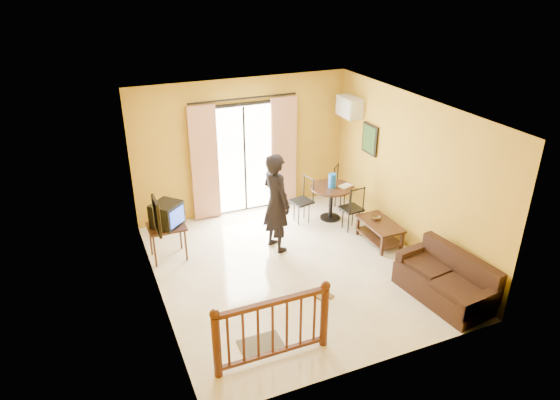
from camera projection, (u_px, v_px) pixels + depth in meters
name	position (u px, v px, depth m)	size (l,w,h in m)	color
ground	(293.00, 268.00, 8.63)	(5.00, 5.00, 0.00)	beige
room_shell	(294.00, 177.00, 7.90)	(5.00, 5.00, 5.00)	white
balcony_door	(245.00, 158.00, 10.15)	(2.25, 0.14, 2.46)	black
tv_table	(167.00, 230.00, 8.70)	(0.65, 0.54, 0.64)	black
television	(167.00, 214.00, 8.59)	(0.64, 0.63, 0.43)	black
picture_left	(157.00, 216.00, 7.02)	(0.05, 0.42, 0.52)	black
dining_table	(331.00, 193.00, 10.08)	(0.86, 0.86, 0.71)	black
water_jug	(332.00, 181.00, 9.93)	(0.15, 0.15, 0.29)	blue
serving_tray	(345.00, 186.00, 10.02)	(0.28, 0.18, 0.02)	beige
dining_chairs	(331.00, 219.00, 10.29)	(1.60, 1.41, 0.95)	black
air_conditioner	(349.00, 107.00, 10.07)	(0.31, 0.60, 0.40)	silver
botanical_print	(370.00, 139.00, 9.78)	(0.05, 0.50, 0.60)	black
coffee_table	(380.00, 229.00, 9.31)	(0.53, 0.95, 0.42)	black
bowl	(376.00, 218.00, 9.36)	(0.17, 0.17, 0.05)	brown
sofa	(446.00, 282.00, 7.75)	(0.92, 1.69, 0.77)	black
standing_person	(276.00, 203.00, 8.87)	(0.67, 0.44, 1.84)	black
stair_balustrade	(273.00, 325.00, 6.40)	(1.63, 0.13, 1.04)	#471E0F
doormat	(261.00, 344.00, 6.88)	(0.60, 0.40, 0.02)	#575446
sandals	(322.00, 295.00, 7.89)	(0.33, 0.27, 0.03)	brown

